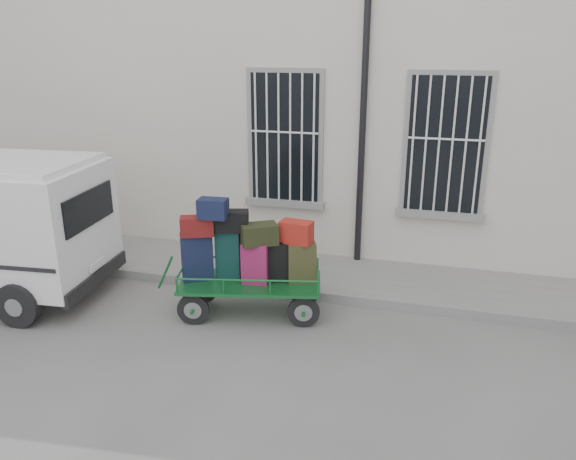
{
  "coord_description": "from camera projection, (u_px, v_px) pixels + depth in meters",
  "views": [
    {
      "loc": [
        2.22,
        -6.42,
        3.87
      ],
      "look_at": [
        0.19,
        1.0,
        1.26
      ],
      "focal_mm": 35.0,
      "sensor_mm": 36.0,
      "label": 1
    }
  ],
  "objects": [
    {
      "name": "building",
      "position": [
        336.0,
        84.0,
        11.72
      ],
      "size": [
        24.0,
        5.15,
        6.0
      ],
      "color": "beige",
      "rests_on": "ground"
    },
    {
      "name": "ground",
      "position": [
        255.0,
        339.0,
        7.66
      ],
      "size": [
        80.0,
        80.0,
        0.0
      ],
      "primitive_type": "plane",
      "color": "#61615C",
      "rests_on": "ground"
    },
    {
      "name": "luggage_cart",
      "position": [
        247.0,
        258.0,
        8.1
      ],
      "size": [
        2.44,
        1.34,
        1.78
      ],
      "rotation": [
        0.0,
        0.0,
        0.22
      ],
      "color": "black",
      "rests_on": "ground"
    },
    {
      "name": "sidewalk",
      "position": [
        296.0,
        273.0,
        9.64
      ],
      "size": [
        24.0,
        1.7,
        0.15
      ],
      "primitive_type": "cube",
      "color": "gray",
      "rests_on": "ground"
    }
  ]
}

